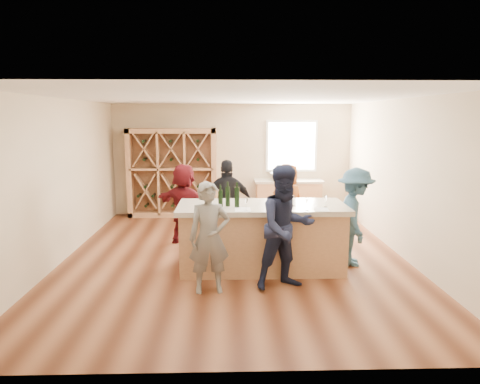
{
  "coord_description": "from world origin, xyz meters",
  "views": [
    {
      "loc": [
        -0.12,
        -7.35,
        2.48
      ],
      "look_at": [
        0.1,
        0.2,
        1.15
      ],
      "focal_mm": 32.0,
      "sensor_mm": 36.0,
      "label": 1
    }
  ],
  "objects_px": {
    "person_far_mid": "(228,203)",
    "person_near_right": "(286,228)",
    "wine_rack": "(172,173)",
    "sink": "(281,176)",
    "person_far_left": "(184,204)",
    "wine_bottle_d": "(237,197)",
    "person_server": "(355,217)",
    "wine_bottle_a": "(209,197)",
    "person_near_left": "(209,238)",
    "wine_bottle_b": "(220,199)",
    "person_far_right": "(287,204)",
    "tasting_counter_base": "(262,239)",
    "wine_bottle_c": "(228,196)"
  },
  "relations": [
    {
      "from": "person_far_left",
      "to": "wine_bottle_c",
      "type": "bearing_deg",
      "value": 149.14
    },
    {
      "from": "person_server",
      "to": "person_far_mid",
      "type": "height_order",
      "value": "person_far_mid"
    },
    {
      "from": "wine_rack",
      "to": "sink",
      "type": "relative_size",
      "value": 4.06
    },
    {
      "from": "wine_rack",
      "to": "wine_bottle_a",
      "type": "relative_size",
      "value": 7.37
    },
    {
      "from": "tasting_counter_base",
      "to": "wine_bottle_a",
      "type": "relative_size",
      "value": 8.71
    },
    {
      "from": "person_server",
      "to": "person_far_mid",
      "type": "bearing_deg",
      "value": 72.11
    },
    {
      "from": "wine_bottle_a",
      "to": "person_server",
      "type": "distance_m",
      "value": 2.48
    },
    {
      "from": "wine_bottle_a",
      "to": "person_near_left",
      "type": "height_order",
      "value": "person_near_left"
    },
    {
      "from": "person_far_mid",
      "to": "person_near_right",
      "type": "bearing_deg",
      "value": 112.89
    },
    {
      "from": "person_near_right",
      "to": "person_far_left",
      "type": "distance_m",
      "value": 2.83
    },
    {
      "from": "wine_bottle_a",
      "to": "person_far_left",
      "type": "relative_size",
      "value": 0.19
    },
    {
      "from": "wine_bottle_b",
      "to": "wine_bottle_d",
      "type": "height_order",
      "value": "wine_bottle_d"
    },
    {
      "from": "person_near_right",
      "to": "person_far_right",
      "type": "bearing_deg",
      "value": 63.12
    },
    {
      "from": "tasting_counter_base",
      "to": "person_server",
      "type": "bearing_deg",
      "value": 6.18
    },
    {
      "from": "wine_rack",
      "to": "wine_bottle_d",
      "type": "xyz_separation_m",
      "value": [
        1.52,
        -4.06,
        0.14
      ]
    },
    {
      "from": "sink",
      "to": "person_server",
      "type": "relative_size",
      "value": 0.33
    },
    {
      "from": "wine_bottle_c",
      "to": "person_far_mid",
      "type": "bearing_deg",
      "value": 89.99
    },
    {
      "from": "wine_bottle_b",
      "to": "person_server",
      "type": "bearing_deg",
      "value": 11.63
    },
    {
      "from": "tasting_counter_base",
      "to": "person_server",
      "type": "distance_m",
      "value": 1.62
    },
    {
      "from": "wine_bottle_b",
      "to": "person_near_left",
      "type": "distance_m",
      "value": 0.78
    },
    {
      "from": "wine_rack",
      "to": "person_far_right",
      "type": "xyz_separation_m",
      "value": [
        2.53,
        -2.43,
        -0.31
      ]
    },
    {
      "from": "sink",
      "to": "person_far_mid",
      "type": "distance_m",
      "value": 2.79
    },
    {
      "from": "wine_rack",
      "to": "person_near_right",
      "type": "distance_m",
      "value": 5.17
    },
    {
      "from": "wine_bottle_c",
      "to": "wine_bottle_d",
      "type": "height_order",
      "value": "wine_bottle_d"
    },
    {
      "from": "wine_rack",
      "to": "person_far_left",
      "type": "bearing_deg",
      "value": -77.52
    },
    {
      "from": "wine_rack",
      "to": "person_near_left",
      "type": "xyz_separation_m",
      "value": [
        1.12,
        -4.78,
        -0.3
      ]
    },
    {
      "from": "wine_bottle_d",
      "to": "person_near_left",
      "type": "height_order",
      "value": "person_near_left"
    },
    {
      "from": "sink",
      "to": "tasting_counter_base",
      "type": "xyz_separation_m",
      "value": [
        -0.77,
        -3.79,
        -0.51
      ]
    },
    {
      "from": "person_server",
      "to": "person_far_right",
      "type": "relative_size",
      "value": 1.04
    },
    {
      "from": "sink",
      "to": "person_far_left",
      "type": "xyz_separation_m",
      "value": [
        -2.17,
        -2.32,
        -0.22
      ]
    },
    {
      "from": "person_far_mid",
      "to": "wine_bottle_b",
      "type": "bearing_deg",
      "value": 87.43
    },
    {
      "from": "wine_bottle_d",
      "to": "person_far_left",
      "type": "xyz_separation_m",
      "value": [
        -1.0,
        1.66,
        -0.44
      ]
    },
    {
      "from": "wine_rack",
      "to": "tasting_counter_base",
      "type": "bearing_deg",
      "value": -63.37
    },
    {
      "from": "sink",
      "to": "wine_bottle_d",
      "type": "relative_size",
      "value": 1.68
    },
    {
      "from": "wine_bottle_c",
      "to": "person_far_left",
      "type": "height_order",
      "value": "person_far_left"
    },
    {
      "from": "sink",
      "to": "tasting_counter_base",
      "type": "distance_m",
      "value": 3.9
    },
    {
      "from": "wine_bottle_d",
      "to": "person_server",
      "type": "bearing_deg",
      "value": 10.49
    },
    {
      "from": "wine_bottle_c",
      "to": "person_far_left",
      "type": "distance_m",
      "value": 1.84
    },
    {
      "from": "wine_bottle_d",
      "to": "person_far_left",
      "type": "bearing_deg",
      "value": 120.88
    },
    {
      "from": "wine_rack",
      "to": "sink",
      "type": "xyz_separation_m",
      "value": [
        2.7,
        -0.07,
        -0.09
      ]
    },
    {
      "from": "wine_bottle_b",
      "to": "person_near_right",
      "type": "distance_m",
      "value": 1.13
    },
    {
      "from": "sink",
      "to": "person_far_right",
      "type": "xyz_separation_m",
      "value": [
        -0.17,
        -2.36,
        -0.22
      ]
    },
    {
      "from": "person_near_right",
      "to": "wine_rack",
      "type": "bearing_deg",
      "value": 96.57
    },
    {
      "from": "tasting_counter_base",
      "to": "person_far_left",
      "type": "distance_m",
      "value": 2.05
    },
    {
      "from": "wine_rack",
      "to": "wine_bottle_b",
      "type": "distance_m",
      "value": 4.34
    },
    {
      "from": "tasting_counter_base",
      "to": "wine_bottle_b",
      "type": "bearing_deg",
      "value": -156.4
    },
    {
      "from": "sink",
      "to": "wine_bottle_a",
      "type": "distance_m",
      "value": 4.24
    },
    {
      "from": "person_server",
      "to": "person_far_mid",
      "type": "xyz_separation_m",
      "value": [
        -2.14,
        1.16,
        0.01
      ]
    },
    {
      "from": "person_server",
      "to": "person_far_left",
      "type": "xyz_separation_m",
      "value": [
        -2.99,
        1.3,
        -0.03
      ]
    },
    {
      "from": "wine_bottle_a",
      "to": "person_far_right",
      "type": "bearing_deg",
      "value": 47.08
    }
  ]
}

